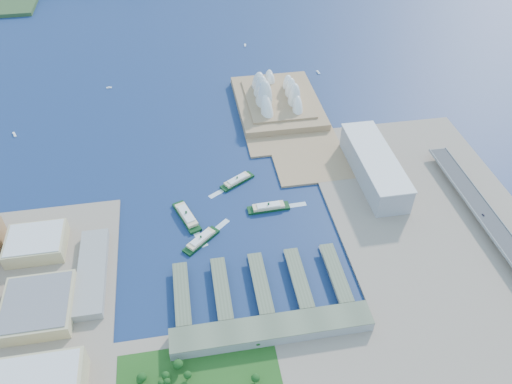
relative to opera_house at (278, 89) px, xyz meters
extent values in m
plane|color=#0E1B45|center=(-105.00, -280.00, -32.00)|extent=(3000.00, 3000.00, 0.00)
cube|color=gray|center=(135.00, -330.00, -30.50)|extent=(240.00, 500.00, 3.00)
cube|color=#997853|center=(2.50, -20.00, -30.50)|extent=(135.00, 220.00, 3.00)
cube|color=gray|center=(90.00, -200.00, -11.50)|extent=(45.00, 155.00, 35.00)
cube|color=gray|center=(-90.00, -415.00, -23.00)|extent=(200.00, 28.00, 12.00)
imported|color=slate|center=(191.00, -304.97, -16.47)|extent=(1.89, 4.65, 1.35)
camera|label=1|loc=(-151.71, -684.14, 403.16)|focal=35.00mm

